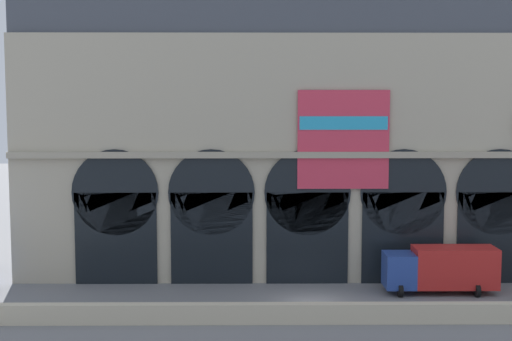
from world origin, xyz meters
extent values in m
plane|color=slate|center=(0.00, 0.00, 0.00)|extent=(200.00, 200.00, 0.00)
cube|color=beige|center=(0.00, -4.24, 0.59)|extent=(90.00, 0.70, 1.18)
cube|color=#B2A891|center=(0.00, 7.49, 8.78)|extent=(41.77, 4.98, 17.57)
cube|color=#424751|center=(0.00, 7.79, 19.74)|extent=(41.77, 4.38, 4.35)
cube|color=black|center=(-13.47, 4.95, 3.26)|extent=(5.76, 0.20, 6.52)
cylinder|color=black|center=(-13.47, 4.95, 6.52)|extent=(6.06, 0.20, 6.06)
cube|color=black|center=(-6.74, 4.95, 3.26)|extent=(5.76, 0.20, 6.52)
cylinder|color=black|center=(-6.74, 4.95, 6.52)|extent=(6.06, 0.20, 6.06)
cube|color=black|center=(0.00, 4.95, 3.26)|extent=(5.76, 0.20, 6.52)
cylinder|color=black|center=(0.00, 4.95, 6.52)|extent=(6.06, 0.20, 6.06)
cube|color=black|center=(6.74, 4.95, 3.26)|extent=(5.76, 0.20, 6.52)
cylinder|color=black|center=(6.74, 4.95, 6.52)|extent=(6.06, 0.20, 6.06)
cube|color=black|center=(13.47, 4.95, 3.26)|extent=(5.76, 0.20, 6.52)
cylinder|color=black|center=(13.47, 4.95, 6.52)|extent=(6.06, 0.20, 6.06)
cube|color=#D8334C|center=(2.46, 4.83, 10.21)|extent=(6.38, 0.12, 6.87)
cube|color=#26A5D8|center=(2.46, 4.75, 11.37)|extent=(6.12, 0.04, 0.93)
cube|color=#A49A85|center=(0.00, 4.85, 9.16)|extent=(41.77, 0.50, 0.44)
cube|color=#28479E|center=(5.99, 2.32, 1.57)|extent=(2.00, 2.30, 2.30)
cube|color=red|center=(9.74, 2.32, 1.77)|extent=(5.50, 2.30, 2.70)
cylinder|color=black|center=(5.89, 1.29, 0.42)|extent=(0.28, 0.84, 0.84)
cylinder|color=black|center=(5.89, 3.36, 0.42)|extent=(0.28, 0.84, 0.84)
cylinder|color=black|center=(10.99, 1.29, 0.42)|extent=(0.28, 0.84, 0.84)
cylinder|color=black|center=(10.99, 3.36, 0.42)|extent=(0.28, 0.84, 0.84)
camera|label=1|loc=(-4.09, -45.46, 13.09)|focal=50.96mm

